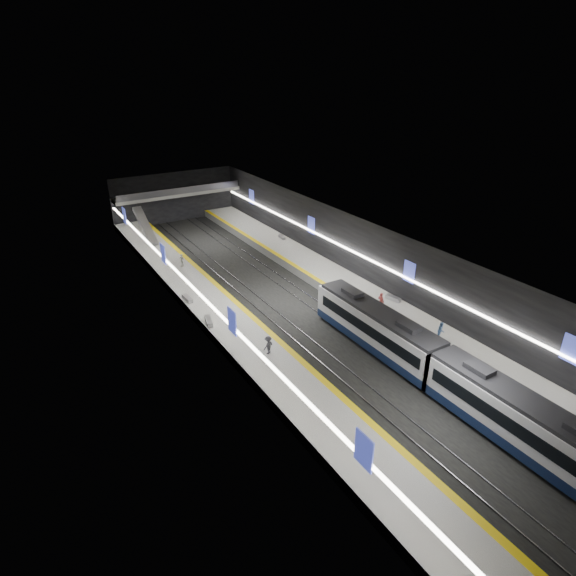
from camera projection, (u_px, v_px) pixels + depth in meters
ground at (285, 304)px, 52.40m from camera, size 70.00×70.00×0.00m
ceiling at (285, 234)px, 48.98m from camera, size 20.00×70.00×0.04m
wall_left at (196, 291)px, 46.01m from camera, size 0.04×70.00×8.00m
wall_right at (360, 252)px, 55.37m from camera, size 0.04×70.00×8.00m
wall_back at (174, 197)px, 77.75m from camera, size 20.00×0.04×8.00m
platform_left at (222, 317)px, 48.68m from camera, size 5.00×70.00×1.00m
tile_surface_left at (222, 312)px, 48.46m from camera, size 5.00×70.00×0.02m
tactile_strip_left at (241, 307)px, 49.48m from camera, size 0.60×70.00×0.02m
platform_right at (341, 284)px, 55.70m from camera, size 5.00×70.00×1.00m
tile_surface_right at (341, 280)px, 55.48m from camera, size 5.00×70.00×0.02m
tactile_strip_right at (326, 285)px, 54.45m from camera, size 0.60×70.00×0.02m
rails at (285, 303)px, 52.38m from camera, size 6.52×70.00×0.12m
train at (438, 367)px, 37.76m from camera, size 2.69×29.59×3.60m
ad_posters at (281, 262)px, 51.25m from camera, size 19.94×53.50×2.20m
cove_light_left at (198, 293)px, 46.19m from camera, size 0.25×68.60×0.12m
cove_light_right at (358, 254)px, 55.36m from camera, size 0.25×68.60×0.12m
mezzanine_bridge at (178, 194)px, 75.71m from camera, size 20.00×3.00×1.50m
escalator at (145, 226)px, 67.75m from camera, size 1.20×7.50×3.92m
bench_left_near at (209, 321)px, 46.33m from camera, size 0.99×1.99×0.47m
bench_left_far at (187, 299)px, 50.77m from camera, size 0.60×1.84×0.44m
bench_right_near at (393, 298)px, 50.86m from camera, size 0.80×1.81×0.43m
bench_right_far at (282, 237)px, 68.57m from camera, size 0.72×1.69×0.40m
passenger_right_a at (381, 302)px, 48.48m from camera, size 0.63×0.80×1.92m
passenger_right_b at (441, 330)px, 43.63m from camera, size 0.99×0.92×1.63m
passenger_left_a at (182, 260)px, 58.94m from camera, size 0.70×1.03×1.62m
passenger_left_b at (268, 345)px, 41.30m from camera, size 1.23×0.97×1.68m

